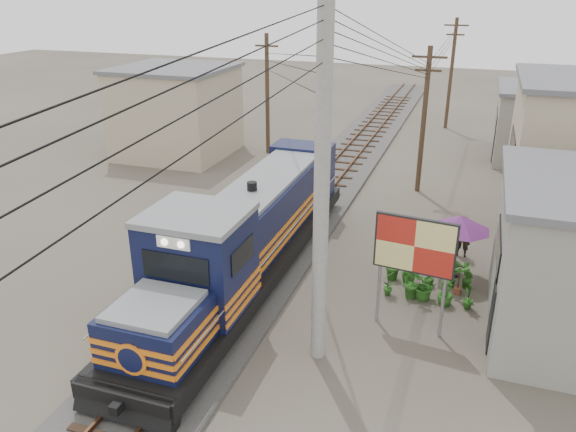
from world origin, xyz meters
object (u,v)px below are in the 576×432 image
at_px(locomotive, 247,237).
at_px(billboard, 415,249).
at_px(vendor, 463,236).
at_px(market_umbrella, 460,223).

relative_size(locomotive, billboard, 4.19).
bearing_deg(locomotive, vendor, 32.02).
bearing_deg(billboard, vendor, 83.86).
height_order(locomotive, billboard, locomotive).
xyz_separation_m(billboard, market_umbrella, (1.12, 3.88, -0.63)).
height_order(market_umbrella, vendor, market_umbrella).
distance_m(locomotive, billboard, 5.91).
distance_m(billboard, vendor, 6.00).
relative_size(locomotive, vendor, 9.36).
height_order(billboard, market_umbrella, billboard).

